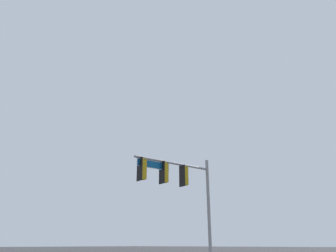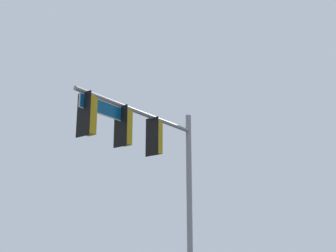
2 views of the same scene
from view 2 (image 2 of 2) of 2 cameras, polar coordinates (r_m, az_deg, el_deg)
The scene contains 1 object.
signal_pole_near at distance 15.12m, azimuth -2.61°, elevation -2.93°, with size 5.50×1.56×6.53m.
Camera 2 is at (8.10, -2.33, 1.22)m, focal length 50.00 mm.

